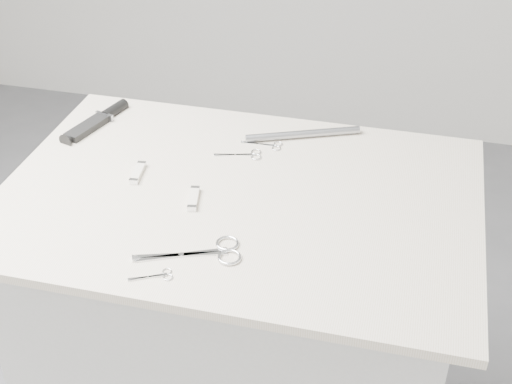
% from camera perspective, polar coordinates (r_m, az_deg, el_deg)
% --- Properties ---
extents(plinth, '(0.90, 0.60, 0.90)m').
position_cam_1_polar(plinth, '(1.80, -1.22, -12.54)').
color(plinth, '#BAB9B7').
rests_on(plinth, ground).
extents(display_board, '(1.00, 0.70, 0.02)m').
position_cam_1_polar(display_board, '(1.50, -1.43, -0.46)').
color(display_board, beige).
rests_on(display_board, plinth).
extents(large_shears, '(0.20, 0.12, 0.01)m').
position_cam_1_polar(large_shears, '(1.34, -3.57, -4.81)').
color(large_shears, silver).
rests_on(large_shears, display_board).
extents(embroidery_scissors_a, '(0.11, 0.05, 0.00)m').
position_cam_1_polar(embroidery_scissors_a, '(1.62, -0.77, 3.00)').
color(embroidery_scissors_a, silver).
rests_on(embroidery_scissors_a, display_board).
extents(embroidery_scissors_b, '(0.10, 0.04, 0.00)m').
position_cam_1_polar(embroidery_scissors_b, '(1.65, 0.99, 3.77)').
color(embroidery_scissors_b, silver).
rests_on(embroidery_scissors_b, display_board).
extents(tiny_scissors, '(0.08, 0.05, 0.00)m').
position_cam_1_polar(tiny_scissors, '(1.30, -7.93, -6.66)').
color(tiny_scissors, silver).
rests_on(tiny_scissors, display_board).
extents(sheathed_knife, '(0.09, 0.20, 0.03)m').
position_cam_1_polar(sheathed_knife, '(1.79, -12.38, 5.69)').
color(sheathed_knife, black).
rests_on(sheathed_knife, display_board).
extents(pocket_knife_a, '(0.03, 0.08, 0.01)m').
position_cam_1_polar(pocket_knife_a, '(1.57, -9.43, 1.52)').
color(pocket_knife_a, beige).
rests_on(pocket_knife_a, display_board).
extents(pocket_knife_b, '(0.03, 0.08, 0.01)m').
position_cam_1_polar(pocket_knife_b, '(1.47, -5.01, -0.53)').
color(pocket_knife_b, beige).
rests_on(pocket_knife_b, display_board).
extents(metal_rail, '(0.26, 0.12, 0.02)m').
position_cam_1_polar(metal_rail, '(1.69, 3.78, 4.65)').
color(metal_rail, gray).
rests_on(metal_rail, display_board).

